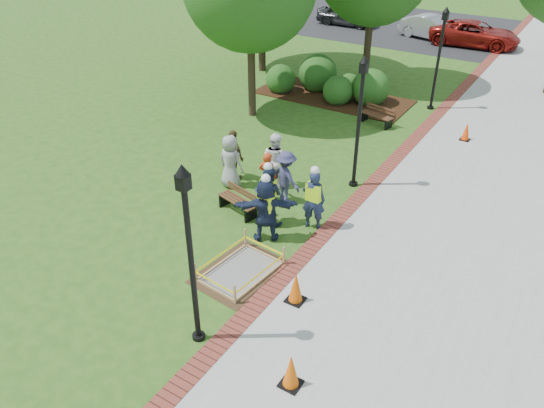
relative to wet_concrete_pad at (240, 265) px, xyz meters
The scene contains 31 objects.
ground 1.02m from the wet_concrete_pad, 137.58° to the left, with size 100.00×100.00×0.00m, color #285116.
sidewalk 11.49m from the wet_concrete_pad, 68.22° to the left, with size 6.00×60.00×0.02m, color #9E9E99.
brick_edging 10.72m from the wet_concrete_pad, 84.57° to the left, with size 0.50×60.00×0.03m, color maroon.
mulch_bed 13.21m from the wet_concrete_pad, 106.42° to the left, with size 7.00×3.00×0.05m, color #381E0F.
parking_lot 27.68m from the wet_concrete_pad, 91.52° to the left, with size 36.00×12.00×0.01m, color black.
wet_concrete_pad is the anchor object (origin of this frame).
bench_near 2.88m from the wet_concrete_pad, 126.56° to the left, with size 1.43×0.78×0.74m.
bench_far 10.77m from the wet_concrete_pad, 94.25° to the left, with size 1.43×0.76×0.74m.
cone_front 3.70m from the wet_concrete_pad, 39.49° to the right, with size 0.41×0.41×0.82m.
cone_back 1.73m from the wet_concrete_pad, ahead, with size 0.42×0.42×0.83m.
cone_far 11.45m from the wet_concrete_pad, 76.54° to the left, with size 0.37×0.37×0.72m.
toolbox 2.80m from the wet_concrete_pad, 109.11° to the left, with size 0.43×0.24×0.22m, color #B3190D.
lamp_near 3.28m from the wet_concrete_pad, 77.54° to the right, with size 0.28×0.28×4.26m.
lamp_mid 6.12m from the wet_concrete_pad, 84.82° to the left, with size 0.28×0.28×4.26m.
lamp_far 13.86m from the wet_concrete_pad, 87.84° to the left, with size 0.28×0.28×4.26m.
shrub_a 13.53m from the wet_concrete_pad, 117.03° to the left, with size 1.38×1.38×1.38m, color #154B17.
shrub_b 14.11m from the wet_concrete_pad, 110.08° to the left, with size 1.79×1.79×1.79m, color #154B17.
shrub_c 12.53m from the wet_concrete_pad, 104.91° to the left, with size 1.34×1.34×1.34m, color #154B17.
shrub_d 13.01m from the wet_concrete_pad, 98.89° to the left, with size 1.67×1.67×1.67m, color #154B17.
shrub_e 14.03m from the wet_concrete_pad, 103.92° to the left, with size 0.98×0.98×0.98m, color #154B17.
casual_person_a 4.55m from the wet_concrete_pad, 128.84° to the left, with size 0.58×0.38×1.77m.
casual_person_b 3.73m from the wet_concrete_pad, 111.72° to the left, with size 0.55×0.39×1.61m.
casual_person_c 4.71m from the wet_concrete_pad, 111.12° to the left, with size 0.62×0.44×1.80m.
casual_person_d 5.06m from the wet_concrete_pad, 127.37° to the left, with size 0.64×0.52×1.72m.
casual_person_e 3.78m from the wet_concrete_pad, 102.97° to the left, with size 0.62×0.50×1.68m.
hivis_worker_a 1.80m from the wet_concrete_pad, 99.34° to the left, with size 0.71×0.66×2.03m.
hivis_worker_b 2.96m from the wet_concrete_pad, 79.08° to the left, with size 0.66×0.52×1.95m.
hivis_worker_c 2.53m from the wet_concrete_pad, 105.73° to the left, with size 0.61×0.42×1.94m.
parked_car_a 27.37m from the wet_concrete_pad, 109.76° to the left, with size 4.64×2.02×1.51m, color #29292B.
parked_car_b 25.41m from the wet_concrete_pad, 97.13° to the left, with size 4.65×2.02×1.52m, color #99989D.
parked_car_c 25.01m from the wet_concrete_pad, 91.26° to the left, with size 4.78×2.08×1.56m, color maroon.
Camera 1 is at (7.03, -9.20, 8.55)m, focal length 35.00 mm.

